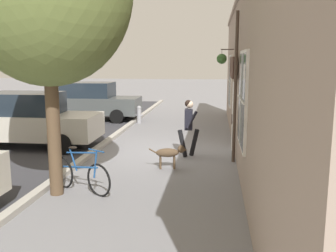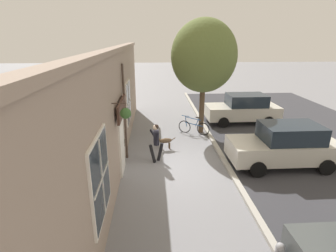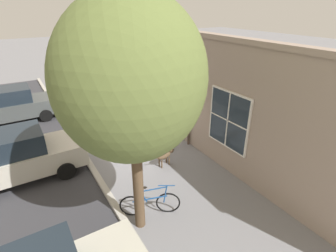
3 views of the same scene
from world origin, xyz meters
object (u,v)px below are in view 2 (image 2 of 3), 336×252
Objects in this scene: parked_car_mid_block at (285,145)px; parked_car_far_end at (243,109)px; leaning_bicycle at (194,127)px; dog_on_leash at (164,141)px; pedestrian_walking at (156,140)px; street_tree_by_curb at (203,58)px.

parked_car_far_end is (0.16, 5.62, 0.00)m from parked_car_mid_block.
parked_car_mid_block is at bearing -51.27° from leaning_bicycle.
pedestrian_walking is at bearing -106.92° from dog_on_leash.
dog_on_leash is 0.23× the size of parked_car_mid_block.
leaning_bicycle is 0.36× the size of parked_car_far_end.
pedestrian_walking is 1.05× the size of leaning_bicycle.
pedestrian_walking is at bearing -125.56° from street_tree_by_curb.
parked_car_mid_block reaches higher than pedestrian_walking.
street_tree_by_curb reaches higher than parked_car_mid_block.
street_tree_by_curb is at bearing 26.21° from leaning_bicycle.
leaning_bicycle is 0.36× the size of parked_car_mid_block.
leaning_bicycle is (-0.39, -0.19, -3.61)m from street_tree_by_curb.
leaning_bicycle is 3.73m from parked_car_far_end.
pedestrian_walking is 3.89m from leaning_bicycle.
street_tree_by_curb is 5.77m from parked_car_mid_block.
pedestrian_walking is 0.38× the size of parked_car_mid_block.
leaning_bicycle is at bearing 57.52° from pedestrian_walking.
parked_car_far_end is (4.92, 3.73, 0.47)m from dog_on_leash.
leaning_bicycle is at bearing -151.44° from parked_car_far_end.
parked_car_far_end is at bearing 28.56° from leaning_bicycle.
dog_on_leash is at bearing 73.08° from pedestrian_walking.
street_tree_by_curb is 1.37× the size of parked_car_far_end.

